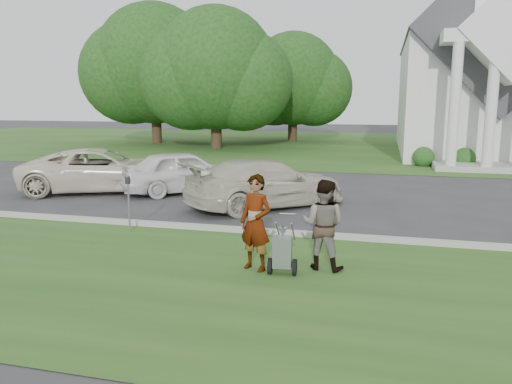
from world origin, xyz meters
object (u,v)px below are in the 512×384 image
at_px(tree_left, 215,74).
at_px(tree_far, 154,70).
at_px(car_b, 184,171).
at_px(tree_back, 293,83).
at_px(car_a, 101,170).
at_px(church, 479,58).
at_px(person_left, 256,223).
at_px(parking_meter_near, 128,197).
at_px(person_right, 323,225).
at_px(car_c, 266,183).
at_px(striping_cart, 283,253).

height_order(tree_left, tree_far, tree_far).
bearing_deg(tree_left, car_b, -75.15).
relative_size(tree_back, car_a, 1.67).
relative_size(church, tree_back, 2.51).
bearing_deg(tree_back, tree_left, -116.57).
bearing_deg(tree_left, person_left, -69.38).
distance_m(church, tree_back, 14.77).
relative_size(parking_meter_near, car_b, 0.32).
bearing_deg(person_right, car_c, -56.09).
xyz_separation_m(person_left, car_a, (-7.81, 7.13, -0.17)).
relative_size(person_right, parking_meter_near, 1.23).
bearing_deg(striping_cart, car_b, 119.42).
relative_size(tree_left, person_right, 5.80).
relative_size(striping_cart, car_c, 0.21).
relative_size(tree_left, tree_far, 0.91).
bearing_deg(car_b, parking_meter_near, 146.91).
distance_m(tree_left, person_left, 26.09).
height_order(person_right, car_b, person_right).
height_order(church, striping_cart, church).
height_order(person_right, parking_meter_near, person_right).
relative_size(tree_left, striping_cart, 9.30).
height_order(tree_left, person_left, tree_left).
bearing_deg(striping_cart, tree_far, 115.14).
distance_m(parking_meter_near, car_c, 4.80).
height_order(church, car_a, church).
distance_m(person_left, car_c, 6.10).
bearing_deg(parking_meter_near, person_left, -27.39).
xyz_separation_m(person_left, car_b, (-4.71, 7.66, -0.18)).
relative_size(tree_left, tree_back, 1.11).
bearing_deg(car_a, church, -64.22).
xyz_separation_m(person_left, parking_meter_near, (-3.90, 2.02, -0.03)).
distance_m(striping_cart, car_a, 11.10).
xyz_separation_m(tree_far, person_right, (16.38, -26.71, -4.78)).
height_order(church, car_c, church).
xyz_separation_m(tree_back, car_a, (-2.73, -24.98, -3.92)).
xyz_separation_m(church, person_right, (-6.64, -24.84, -5.02)).
height_order(tree_left, car_b, tree_left).
relative_size(tree_back, striping_cart, 8.41).
relative_size(parking_meter_near, car_c, 0.28).
relative_size(person_right, car_a, 0.32).
bearing_deg(parking_meter_near, tree_back, 92.24).
bearing_deg(tree_back, person_right, -78.64).
height_order(tree_left, car_c, tree_left).
relative_size(person_left, car_c, 0.36).
height_order(tree_far, tree_back, tree_far).
relative_size(tree_back, car_c, 1.80).
bearing_deg(church, car_b, -125.75).
bearing_deg(person_left, car_b, 142.21).
height_order(person_left, car_b, person_left).
height_order(church, tree_far, church).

